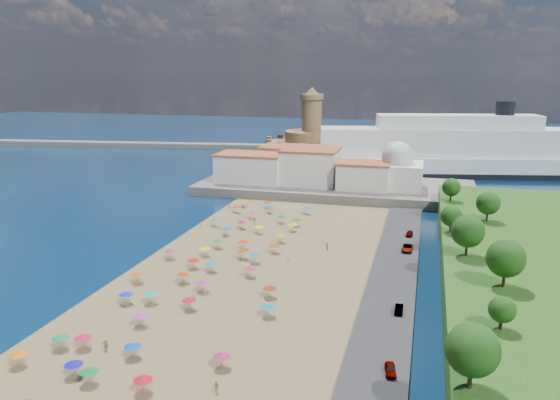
% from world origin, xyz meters
% --- Properties ---
extents(ground, '(700.00, 700.00, 0.00)m').
position_xyz_m(ground, '(0.00, 0.00, 0.00)').
color(ground, '#071938').
rests_on(ground, ground).
extents(terrace, '(90.00, 36.00, 3.00)m').
position_xyz_m(terrace, '(10.00, 73.00, 1.50)').
color(terrace, '#59544C').
rests_on(terrace, ground).
extents(jetty, '(18.00, 70.00, 2.40)m').
position_xyz_m(jetty, '(-12.00, 108.00, 1.20)').
color(jetty, '#59544C').
rests_on(jetty, ground).
extents(breakwater, '(199.03, 34.77, 2.60)m').
position_xyz_m(breakwater, '(-110.00, 153.00, 1.30)').
color(breakwater, '#59544C').
rests_on(breakwater, ground).
extents(waterfront_buildings, '(57.00, 29.00, 11.00)m').
position_xyz_m(waterfront_buildings, '(-3.05, 73.64, 7.88)').
color(waterfront_buildings, silver).
rests_on(waterfront_buildings, terrace).
extents(domed_building, '(16.00, 16.00, 15.00)m').
position_xyz_m(domed_building, '(30.00, 71.00, 8.97)').
color(domed_building, silver).
rests_on(domed_building, terrace).
extents(fortress, '(40.00, 40.00, 32.40)m').
position_xyz_m(fortress, '(-12.00, 138.00, 6.68)').
color(fortress, olive).
rests_on(fortress, ground).
extents(cruise_ship, '(131.46, 46.06, 28.44)m').
position_xyz_m(cruise_ship, '(49.55, 115.25, 8.42)').
color(cruise_ship, black).
rests_on(cruise_ship, ground).
extents(beach_parasols, '(31.62, 114.14, 2.20)m').
position_xyz_m(beach_parasols, '(-1.50, -11.23, 2.15)').
color(beach_parasols, gray).
rests_on(beach_parasols, beach).
extents(beachgoers, '(35.11, 94.85, 1.89)m').
position_xyz_m(beachgoers, '(-1.31, -5.68, 1.14)').
color(beachgoers, tan).
rests_on(beachgoers, beach).
extents(parked_cars, '(2.46, 67.33, 1.35)m').
position_xyz_m(parked_cars, '(36.00, 2.34, 1.34)').
color(parked_cars, gray).
rests_on(parked_cars, promenade).
extents(hillside_trees, '(13.96, 107.48, 7.82)m').
position_xyz_m(hillside_trees, '(48.04, -8.31, 10.26)').
color(hillside_trees, '#382314').
rests_on(hillside_trees, hillside).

